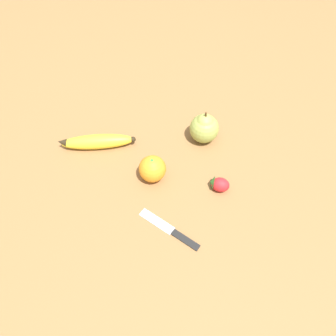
% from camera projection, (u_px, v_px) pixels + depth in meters
% --- Properties ---
extents(ground_plane, '(3.00, 3.00, 0.00)m').
position_uv_depth(ground_plane, '(150.00, 167.00, 0.88)').
color(ground_plane, olive).
extents(banana, '(0.13, 0.20, 0.04)m').
position_uv_depth(banana, '(97.00, 142.00, 0.91)').
color(banana, yellow).
rests_on(banana, ground_plane).
extents(orange, '(0.07, 0.07, 0.07)m').
position_uv_depth(orange, '(152.00, 169.00, 0.83)').
color(orange, orange).
rests_on(orange, ground_plane).
extents(pear, '(0.08, 0.08, 0.10)m').
position_uv_depth(pear, '(204.00, 127.00, 0.91)').
color(pear, '#99A84C').
rests_on(pear, ground_plane).
extents(strawberry, '(0.04, 0.05, 0.04)m').
position_uv_depth(strawberry, '(219.00, 184.00, 0.83)').
color(strawberry, red).
rests_on(strawberry, ground_plane).
extents(paring_knife, '(0.06, 0.16, 0.01)m').
position_uv_depth(paring_knife, '(171.00, 230.00, 0.77)').
color(paring_knife, silver).
rests_on(paring_knife, ground_plane).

